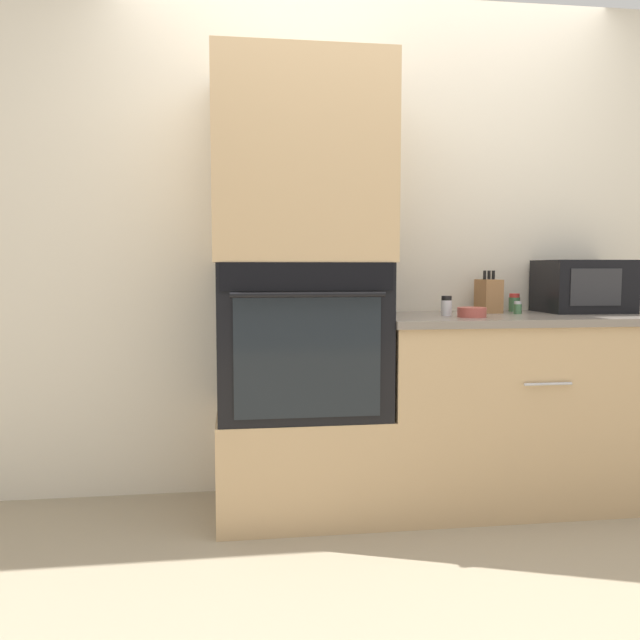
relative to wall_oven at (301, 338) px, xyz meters
name	(u,v)px	position (x,y,z in m)	size (l,w,h in m)	color
ground_plane	(397,532)	(0.39, -0.30, -0.82)	(12.00, 12.00, 0.00)	gray
wall_back	(368,247)	(0.39, 0.33, 0.43)	(8.00, 0.05, 2.50)	beige
oven_cabinet_base	(301,461)	(0.00, 0.00, -0.58)	(0.77, 0.60, 0.48)	tan
wall_oven	(301,338)	(0.00, 0.00, 0.00)	(0.75, 0.64, 0.69)	black
oven_cabinet_upper	(300,165)	(0.00, 0.00, 0.78)	(0.77, 0.60, 0.88)	tan
counter_unit	(515,408)	(1.06, 0.00, -0.36)	(1.36, 0.63, 0.92)	tan
microwave	(583,286)	(1.46, 0.12, 0.23)	(0.42, 0.32, 0.26)	black
knife_block	(489,296)	(0.97, 0.16, 0.18)	(0.09, 0.16, 0.21)	olive
bowl	(472,312)	(0.78, -0.11, 0.12)	(0.13, 0.13, 0.04)	#B24C42
condiment_jar_near	(518,308)	(1.07, 0.05, 0.13)	(0.04, 0.04, 0.06)	#427047
condiment_jar_mid	(514,303)	(1.13, 0.21, 0.14)	(0.06, 0.06, 0.09)	#427047
condiment_jar_far	(446,306)	(0.69, -0.02, 0.14)	(0.05, 0.05, 0.09)	silver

